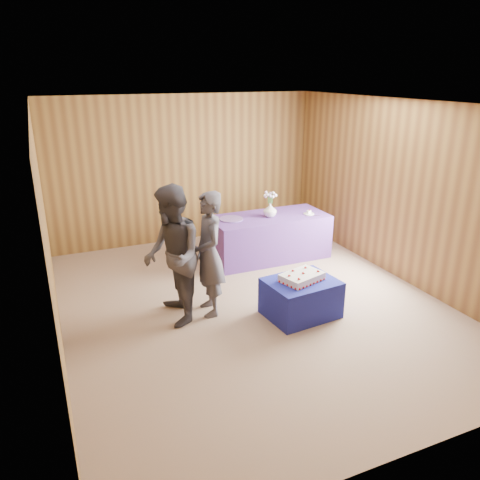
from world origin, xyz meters
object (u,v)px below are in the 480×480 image
guest_left (209,254)px  guest_right (172,256)px  serving_table (269,237)px  sheet_cake (302,277)px  vase (270,210)px  cake_table (301,298)px

guest_left → guest_right: 0.50m
serving_table → guest_left: bearing=-137.7°
sheet_cake → guest_right: (-1.57, 0.52, 0.35)m
vase → guest_left: size_ratio=0.14×
cake_table → serving_table: (0.53, 2.01, 0.12)m
serving_table → guest_right: (-2.10, -1.48, 0.52)m
vase → guest_left: bearing=-138.3°
serving_table → sheet_cake: 2.08m
guest_right → cake_table: bearing=76.3°
serving_table → guest_left: guest_left is taller
cake_table → guest_left: 1.34m
vase → serving_table: bearing=87.1°
guest_left → guest_right: (-0.49, -0.03, 0.06)m
vase → guest_right: (-2.09, -1.46, 0.03)m
cake_table → serving_table: 2.09m
guest_right → guest_left: bearing=98.6°
sheet_cake → guest_left: 1.24m
cake_table → guest_right: (-1.57, 0.53, 0.65)m
sheet_cake → vase: (0.52, 1.98, 0.32)m
vase → guest_left: guest_left is taller
cake_table → sheet_cake: sheet_cake is taller
serving_table → sheet_cake: serving_table is taller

